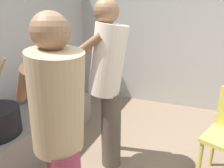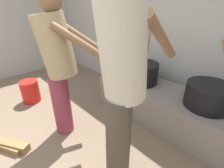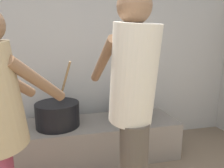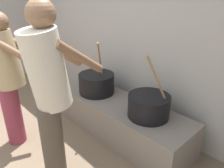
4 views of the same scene
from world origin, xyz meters
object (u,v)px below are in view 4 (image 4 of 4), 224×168
cook_in_tan_shirt (8,75)px  cook_in_cream_shirt (49,89)px  cooking_pot_secondary (97,83)px  cooking_pot_main (149,106)px

cook_in_tan_shirt → cook_in_cream_shirt: (0.83, 0.05, 0.09)m
cooking_pot_secondary → cook_in_tan_shirt: (-0.29, -0.99, 0.30)m
cooking_pot_main → cooking_pot_secondary: size_ratio=0.98×
cooking_pot_main → cook_in_tan_shirt: cook_in_tan_shirt is taller
cooking_pot_main → cook_in_tan_shirt: 1.55m
cooking_pot_main → cook_in_tan_shirt: size_ratio=0.46×
cooking_pot_main → cooking_pot_secondary: (-0.85, -0.03, 0.01)m
cooking_pot_main → cook_in_cream_shirt: (-0.31, -0.96, 0.39)m
cooking_pot_secondary → cook_in_cream_shirt: bearing=-60.1°
cooking_pot_secondary → cook_in_cream_shirt: (0.54, -0.93, 0.39)m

